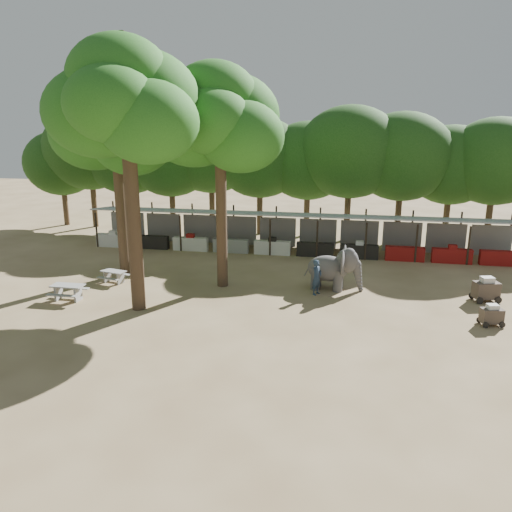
% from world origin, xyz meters
% --- Properties ---
extents(ground, '(100.00, 100.00, 0.00)m').
position_xyz_m(ground, '(0.00, 0.00, 0.00)').
color(ground, brown).
rests_on(ground, ground).
extents(vendor_stalls, '(28.00, 2.99, 2.80)m').
position_xyz_m(vendor_stalls, '(-0.00, 13.84, 1.18)').
color(vendor_stalls, '#9B9FA3').
rests_on(vendor_stalls, ground).
extents(yard_tree_left, '(7.10, 6.90, 11.02)m').
position_xyz_m(yard_tree_left, '(-9.13, 7.19, 8.20)').
color(yard_tree_left, '#332316').
rests_on(yard_tree_left, ground).
extents(yard_tree_center, '(7.10, 6.90, 12.04)m').
position_xyz_m(yard_tree_center, '(-6.13, 2.19, 9.21)').
color(yard_tree_center, '#332316').
rests_on(yard_tree_center, ground).
extents(yard_tree_back, '(7.10, 6.90, 11.36)m').
position_xyz_m(yard_tree_back, '(-3.13, 6.19, 8.54)').
color(yard_tree_back, '#332316').
rests_on(yard_tree_back, ground).
extents(backdrop_trees, '(46.46, 5.95, 8.33)m').
position_xyz_m(backdrop_trees, '(0.00, 19.00, 5.51)').
color(backdrop_trees, '#332316').
rests_on(backdrop_trees, ground).
extents(elephant, '(2.96, 2.26, 2.25)m').
position_xyz_m(elephant, '(2.84, 6.53, 1.13)').
color(elephant, '#434040').
rests_on(elephant, ground).
extents(handler, '(0.67, 0.77, 1.80)m').
position_xyz_m(handler, '(2.01, 5.55, 0.90)').
color(handler, '#26384C').
rests_on(handler, ground).
extents(picnic_table_near, '(1.57, 1.41, 0.78)m').
position_xyz_m(picnic_table_near, '(-9.86, 2.43, 0.51)').
color(picnic_table_near, gray).
rests_on(picnic_table_near, ground).
extents(picnic_table_far, '(1.58, 1.48, 0.67)m').
position_xyz_m(picnic_table_far, '(-8.92, 5.40, 0.44)').
color(picnic_table_far, gray).
rests_on(picnic_table_far, ground).
extents(cart_front, '(1.09, 0.84, 0.95)m').
position_xyz_m(cart_front, '(9.65, 2.94, 0.47)').
color(cart_front, '#3A2F28').
rests_on(cart_front, ground).
extents(cart_back, '(1.43, 1.13, 1.23)m').
position_xyz_m(cart_back, '(10.15, 6.06, 0.61)').
color(cart_back, '#3A2F28').
rests_on(cart_back, ground).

